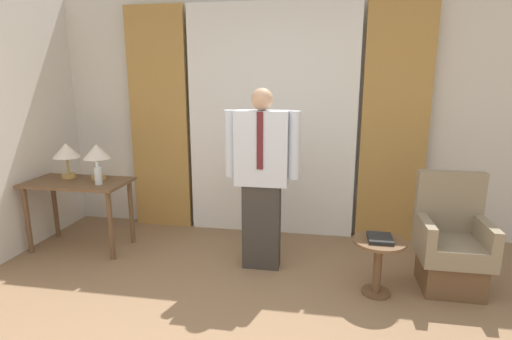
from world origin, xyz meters
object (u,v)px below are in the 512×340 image
at_px(desk, 79,192).
at_px(table_lamp_right, 97,153).
at_px(bottle_near_edge, 98,175).
at_px(table_lamp_left, 66,152).
at_px(armchair, 451,247).
at_px(person, 262,174).
at_px(book, 380,238).
at_px(side_table, 378,257).

bearing_deg(desk, table_lamp_right, 33.88).
xyz_separation_m(desk, bottle_near_edge, (0.29, -0.08, 0.22)).
bearing_deg(table_lamp_left, armchair, -4.95).
height_order(desk, table_lamp_left, table_lamp_left).
bearing_deg(bottle_near_edge, person, -0.71).
relative_size(desk, person, 0.61).
relative_size(person, book, 7.41).
xyz_separation_m(table_lamp_left, armchair, (3.80, -0.33, -0.65)).
height_order(table_lamp_right, book, table_lamp_right).
distance_m(desk, person, 1.98).
relative_size(armchair, side_table, 2.05).
xyz_separation_m(desk, table_lamp_left, (-0.18, 0.12, 0.40)).
relative_size(table_lamp_right, bottle_near_edge, 1.63).
bearing_deg(armchair, book, -159.43).
bearing_deg(desk, person, -2.95).
xyz_separation_m(armchair, side_table, (-0.63, -0.23, -0.03)).
height_order(person, book, person).
bearing_deg(bottle_near_edge, book, -7.71).
distance_m(table_lamp_left, person, 2.15).
distance_m(armchair, book, 0.68).
height_order(armchair, book, armchair).
relative_size(table_lamp_right, person, 0.22).
xyz_separation_m(table_lamp_right, side_table, (2.82, -0.56, -0.68)).
distance_m(table_lamp_right, book, 2.92).
distance_m(bottle_near_edge, armchair, 3.37).
height_order(table_lamp_left, person, person).
xyz_separation_m(person, armchair, (1.67, -0.11, -0.55)).
bearing_deg(table_lamp_right, person, -6.99).
height_order(table_lamp_left, armchair, table_lamp_left).
bearing_deg(table_lamp_right, bottle_near_edge, -59.51).
bearing_deg(side_table, table_lamp_left, 169.93).
bearing_deg(person, side_table, -18.37).
relative_size(person, armchair, 1.71).
bearing_deg(book, table_lamp_right, 168.69).
bearing_deg(table_lamp_left, book, -10.08).
distance_m(side_table, book, 0.17).
bearing_deg(table_lamp_left, side_table, -10.07).
bearing_deg(table_lamp_left, desk, -33.88).
relative_size(table_lamp_right, side_table, 0.77).
relative_size(desk, armchair, 1.05).
bearing_deg(person, desk, 177.05).
height_order(desk, armchair, armchair).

